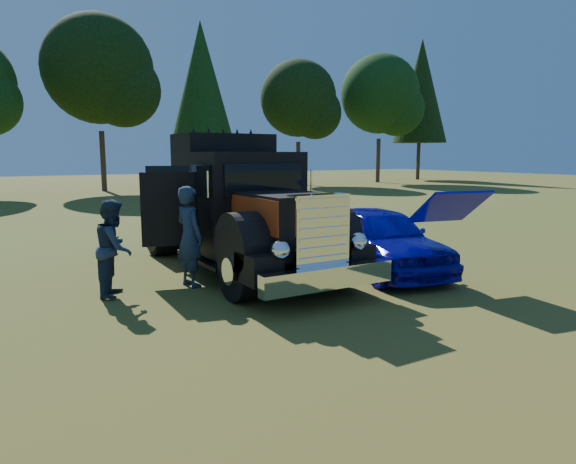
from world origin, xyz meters
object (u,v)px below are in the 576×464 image
at_px(hotrod_coupe, 379,239).
at_px(spectator_far, 114,248).
at_px(diamond_t_truck, 240,214).
at_px(spectator_near, 190,237).

bearing_deg(hotrod_coupe, spectator_far, 170.14).
distance_m(diamond_t_truck, spectator_far, 2.88).
bearing_deg(spectator_near, diamond_t_truck, -76.78).
relative_size(diamond_t_truck, spectator_near, 3.66).
height_order(spectator_near, spectator_far, spectator_near).
relative_size(diamond_t_truck, spectator_far, 4.08).
height_order(hotrod_coupe, spectator_far, hotrod_coupe).
xyz_separation_m(spectator_near, spectator_far, (-1.40, 0.07, -0.10)).
height_order(diamond_t_truck, spectator_near, diamond_t_truck).
xyz_separation_m(hotrod_coupe, spectator_near, (-4.01, 0.87, 0.25)).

